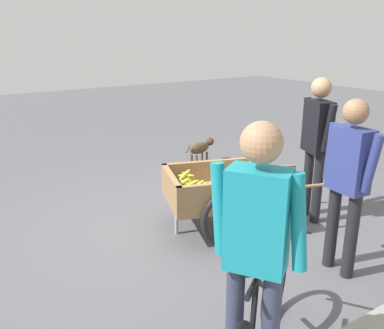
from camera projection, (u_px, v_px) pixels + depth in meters
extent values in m
plane|color=#56565B|center=(175.00, 227.00, 4.76)|extent=(24.00, 24.00, 0.00)
cube|color=#937047|center=(218.00, 196.00, 4.59)|extent=(1.30, 1.11, 0.10)
cube|color=#937047|center=(171.00, 185.00, 4.42)|extent=(0.31, 0.78, 0.24)
cube|color=#937047|center=(263.00, 177.00, 4.67)|extent=(0.31, 0.78, 0.24)
cube|color=#937047|center=(230.00, 193.00, 4.20)|extent=(1.06, 0.40, 0.24)
cube|color=#937047|center=(208.00, 171.00, 4.88)|extent=(1.06, 0.40, 0.24)
torus|color=black|center=(231.00, 219.00, 4.21)|extent=(0.63, 0.26, 0.64)
torus|color=black|center=(207.00, 189.00, 5.02)|extent=(0.63, 0.26, 0.64)
cylinder|color=#9E9EA8|center=(218.00, 202.00, 4.62)|extent=(0.32, 0.85, 0.04)
cylinder|color=#937047|center=(302.00, 187.00, 4.43)|extent=(0.53, 0.21, 0.04)
cylinder|color=#937047|center=(275.00, 167.00, 5.06)|extent=(0.53, 0.21, 0.04)
cylinder|color=#9E9EA8|center=(176.00, 219.00, 4.55)|extent=(0.04, 0.04, 0.35)
ellipsoid|color=gold|center=(192.00, 191.00, 4.48)|extent=(0.16, 0.14, 0.15)
ellipsoid|color=gold|center=(191.00, 190.00, 4.46)|extent=(0.18, 0.14, 0.09)
ellipsoid|color=gold|center=(190.00, 190.00, 4.45)|extent=(0.17, 0.15, 0.05)
ellipsoid|color=gold|center=(189.00, 189.00, 4.44)|extent=(0.19, 0.12, 0.09)
ellipsoid|color=gold|center=(188.00, 188.00, 4.43)|extent=(0.17, 0.10, 0.15)
ellipsoid|color=gold|center=(193.00, 190.00, 4.46)|extent=(0.16, 0.13, 0.15)
ellipsoid|color=gold|center=(192.00, 189.00, 4.45)|extent=(0.18, 0.14, 0.11)
ellipsoid|color=gold|center=(191.00, 189.00, 4.44)|extent=(0.18, 0.06, 0.05)
ellipsoid|color=gold|center=(190.00, 188.00, 4.43)|extent=(0.18, 0.14, 0.10)
ellipsoid|color=gold|center=(190.00, 188.00, 4.42)|extent=(0.18, 0.12, 0.12)
ellipsoid|color=gold|center=(254.00, 181.00, 4.43)|extent=(0.18, 0.05, 0.14)
ellipsoid|color=gold|center=(253.00, 180.00, 4.41)|extent=(0.19, 0.05, 0.07)
ellipsoid|color=gold|center=(252.00, 180.00, 4.40)|extent=(0.19, 0.07, 0.09)
ellipsoid|color=gold|center=(251.00, 179.00, 4.39)|extent=(0.18, 0.07, 0.14)
ellipsoid|color=gold|center=(187.00, 185.00, 4.44)|extent=(0.17, 0.12, 0.15)
ellipsoid|color=gold|center=(186.00, 185.00, 4.42)|extent=(0.19, 0.07, 0.10)
ellipsoid|color=gold|center=(185.00, 184.00, 4.41)|extent=(0.19, 0.10, 0.05)
ellipsoid|color=gold|center=(184.00, 183.00, 4.40)|extent=(0.19, 0.07, 0.09)
ellipsoid|color=gold|center=(183.00, 183.00, 4.39)|extent=(0.17, 0.12, 0.14)
ellipsoid|color=gold|center=(259.00, 191.00, 4.37)|extent=(0.18, 0.08, 0.13)
ellipsoid|color=gold|center=(259.00, 191.00, 4.36)|extent=(0.17, 0.15, 0.10)
ellipsoid|color=gold|center=(258.00, 190.00, 4.35)|extent=(0.19, 0.10, 0.05)
ellipsoid|color=gold|center=(257.00, 189.00, 4.34)|extent=(0.19, 0.11, 0.11)
ellipsoid|color=gold|center=(257.00, 189.00, 4.33)|extent=(0.18, 0.09, 0.14)
ellipsoid|color=gold|center=(195.00, 186.00, 4.39)|extent=(0.18, 0.06, 0.14)
ellipsoid|color=gold|center=(194.00, 185.00, 4.38)|extent=(0.19, 0.11, 0.09)
ellipsoid|color=gold|center=(192.00, 185.00, 4.37)|extent=(0.18, 0.13, 0.09)
ellipsoid|color=gold|center=(191.00, 184.00, 4.36)|extent=(0.18, 0.12, 0.12)
ellipsoid|color=gold|center=(204.00, 189.00, 4.41)|extent=(0.17, 0.12, 0.15)
ellipsoid|color=gold|center=(202.00, 189.00, 4.39)|extent=(0.17, 0.15, 0.05)
ellipsoid|color=gold|center=(200.00, 188.00, 4.38)|extent=(0.18, 0.05, 0.13)
ellipsoid|color=gold|center=(219.00, 179.00, 4.68)|extent=(0.16, 0.15, 0.13)
ellipsoid|color=gold|center=(218.00, 178.00, 4.67)|extent=(0.19, 0.09, 0.05)
ellipsoid|color=gold|center=(216.00, 178.00, 4.66)|extent=(0.17, 0.06, 0.14)
ellipsoid|color=gold|center=(201.00, 186.00, 4.39)|extent=(0.18, 0.11, 0.14)
ellipsoid|color=gold|center=(200.00, 186.00, 4.37)|extent=(0.19, 0.12, 0.05)
ellipsoid|color=gold|center=(197.00, 185.00, 4.36)|extent=(0.16, 0.14, 0.15)
ellipsoid|color=gold|center=(188.00, 176.00, 4.51)|extent=(0.18, 0.10, 0.15)
ellipsoid|color=gold|center=(186.00, 176.00, 4.50)|extent=(0.18, 0.15, 0.05)
ellipsoid|color=gold|center=(184.00, 175.00, 4.48)|extent=(0.18, 0.06, 0.15)
cylinder|color=black|center=(317.00, 189.00, 4.76)|extent=(0.11, 0.11, 0.82)
cylinder|color=black|center=(307.00, 182.00, 4.97)|extent=(0.11, 0.11, 0.82)
cube|color=black|center=(318.00, 127.00, 4.65)|extent=(0.30, 0.39, 0.58)
sphere|color=tan|center=(321.00, 88.00, 4.52)|extent=(0.22, 0.22, 0.22)
cylinder|color=black|center=(329.00, 128.00, 4.44)|extent=(0.08, 0.15, 0.53)
cylinder|color=black|center=(308.00, 120.00, 4.85)|extent=(0.08, 0.15, 0.53)
torus|color=black|center=(275.00, 284.00, 3.11)|extent=(0.58, 0.42, 0.66)
cylinder|color=black|center=(261.00, 271.00, 2.55)|extent=(0.52, 0.36, 0.04)
cylinder|color=black|center=(254.00, 307.00, 2.50)|extent=(0.11, 0.09, 0.45)
cylinder|color=black|center=(266.00, 287.00, 2.78)|extent=(0.46, 0.33, 0.43)
ellipsoid|color=black|center=(255.00, 270.00, 2.40)|extent=(0.20, 0.08, 0.06)
cylinder|color=black|center=(278.00, 226.00, 2.91)|extent=(0.28, 0.40, 0.03)
cylinder|color=#333851|center=(234.00, 324.00, 2.56)|extent=(0.11, 0.11, 0.84)
cube|color=teal|center=(257.00, 220.00, 2.30)|extent=(0.36, 0.39, 0.59)
sphere|color=tan|center=(262.00, 143.00, 2.16)|extent=(0.23, 0.23, 0.23)
cylinder|color=teal|center=(220.00, 209.00, 2.37)|extent=(0.08, 0.14, 0.54)
cylinder|color=teal|center=(299.00, 222.00, 2.20)|extent=(0.08, 0.15, 0.54)
ellipsoid|color=#4C3823|center=(199.00, 148.00, 6.93)|extent=(0.47, 0.29, 0.18)
sphere|color=#4C3823|center=(210.00, 141.00, 7.11)|extent=(0.14, 0.14, 0.14)
cylinder|color=#4C3823|center=(188.00, 149.00, 6.72)|extent=(0.11, 0.05, 0.12)
cylinder|color=#4C3823|center=(202.00, 156.00, 7.12)|extent=(0.04, 0.04, 0.18)
cylinder|color=#4C3823|center=(207.00, 157.00, 7.05)|extent=(0.04, 0.04, 0.18)
cylinder|color=#4C3823|center=(192.00, 160.00, 6.93)|extent=(0.04, 0.04, 0.18)
cylinder|color=#4C3823|center=(197.00, 161.00, 6.86)|extent=(0.04, 0.04, 0.18)
cylinder|color=black|center=(351.00, 237.00, 3.69)|extent=(0.11, 0.11, 0.79)
cylinder|color=black|center=(332.00, 227.00, 3.88)|extent=(0.11, 0.11, 0.79)
cube|color=navy|center=(350.00, 160.00, 3.58)|extent=(0.22, 0.35, 0.56)
sphere|color=#9E704C|center=(356.00, 112.00, 3.45)|extent=(0.21, 0.21, 0.21)
cylinder|color=navy|center=(372.00, 164.00, 3.38)|extent=(0.08, 0.15, 0.51)
cylinder|color=navy|center=(331.00, 151.00, 3.75)|extent=(0.08, 0.10, 0.51)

